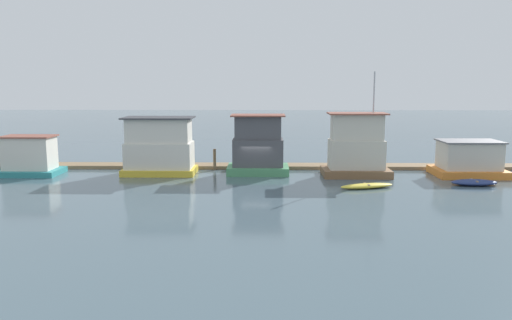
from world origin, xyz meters
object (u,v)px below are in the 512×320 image
houseboat_teal (30,157)px  houseboat_orange (469,160)px  houseboat_brown (356,148)px  houseboat_yellow (159,147)px  mooring_post_near_right (215,159)px  dinghy_yellow (367,186)px  dinghy_navy (474,182)px  houseboat_green (258,148)px

houseboat_teal → houseboat_orange: 37.19m
houseboat_orange → houseboat_teal: bearing=-179.7°
houseboat_teal → houseboat_brown: bearing=-0.1°
houseboat_yellow → houseboat_orange: houseboat_yellow is taller
houseboat_teal → mooring_post_near_right: (15.52, 2.50, -0.57)m
houseboat_orange → dinghy_yellow: houseboat_orange is taller
houseboat_teal → mooring_post_near_right: 15.72m
houseboat_teal → dinghy_navy: size_ratio=1.45×
houseboat_green → mooring_post_near_right: (-3.91, 1.59, -1.27)m
dinghy_yellow → mooring_post_near_right: size_ratio=2.25×
houseboat_green → mooring_post_near_right: houseboat_green is taller
houseboat_brown → houseboat_orange: size_ratio=1.52×
houseboat_brown → houseboat_yellow: bearing=177.9°
dinghy_yellow → mooring_post_near_right: bearing=148.0°
mooring_post_near_right → houseboat_brown: bearing=-11.8°
houseboat_yellow → houseboat_green: (8.43, 0.35, -0.06)m
houseboat_green → houseboat_brown: houseboat_brown is taller
houseboat_green → dinghy_navy: 17.41m
houseboat_yellow → houseboat_orange: 26.22m
dinghy_yellow → houseboat_brown: bearing=89.2°
houseboat_yellow → houseboat_brown: 16.70m
dinghy_yellow → houseboat_teal: bearing=169.6°
houseboat_yellow → houseboat_brown: houseboat_brown is taller
dinghy_navy → mooring_post_near_right: 21.51m
houseboat_teal → houseboat_green: bearing=2.7°
houseboat_orange → dinghy_yellow: 10.99m
houseboat_teal → dinghy_yellow: size_ratio=1.17×
houseboat_yellow → houseboat_green: size_ratio=1.17×
houseboat_green → houseboat_orange: houseboat_green is taller
houseboat_yellow → mooring_post_near_right: houseboat_yellow is taller
dinghy_navy → dinghy_yellow: bearing=-171.8°
houseboat_teal → mooring_post_near_right: houseboat_teal is taller
mooring_post_near_right → houseboat_yellow: bearing=-156.8°
houseboat_brown → houseboat_teal: bearing=179.9°
houseboat_teal → houseboat_orange: size_ratio=0.88×
houseboat_green → dinghy_yellow: size_ratio=1.22×
dinghy_yellow → mooring_post_near_right: (-12.10, 7.57, 0.78)m
dinghy_navy → mooring_post_near_right: mooring_post_near_right is taller
mooring_post_near_right → houseboat_orange: bearing=-6.1°
houseboat_yellow → dinghy_navy: bearing=-10.0°
houseboat_teal → houseboat_yellow: houseboat_yellow is taller
houseboat_brown → houseboat_orange: (9.51, 0.23, -0.97)m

